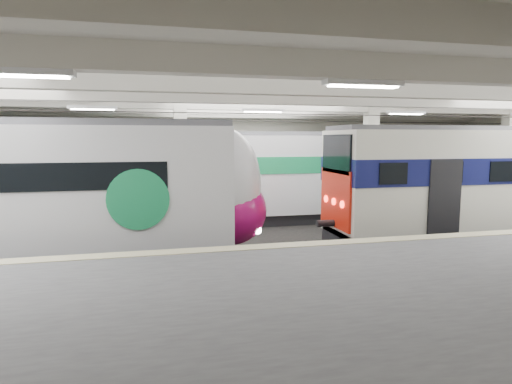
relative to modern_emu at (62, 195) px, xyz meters
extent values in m
cube|color=black|center=(6.74, 0.00, -2.24)|extent=(36.00, 24.00, 0.10)
cube|color=silver|center=(6.74, 0.00, 3.36)|extent=(36.00, 24.00, 0.20)
cube|color=beige|center=(6.74, 10.00, 0.56)|extent=(30.00, 0.10, 5.50)
cube|color=#4D4D4F|center=(6.74, -6.50, -1.64)|extent=(30.00, 7.00, 1.10)
cube|color=#CBBE8F|center=(6.74, -3.25, -1.08)|extent=(30.00, 0.50, 0.02)
cube|color=beige|center=(3.74, 3.00, 0.56)|extent=(0.50, 0.50, 5.50)
cube|color=beige|center=(11.74, 3.00, 0.56)|extent=(0.50, 0.50, 5.50)
cube|color=beige|center=(18.74, 3.00, 0.56)|extent=(0.50, 0.50, 5.50)
cube|color=beige|center=(6.74, 0.00, 3.06)|extent=(30.00, 18.00, 0.50)
cube|color=#59544C|center=(6.74, 0.00, -2.11)|extent=(30.00, 1.52, 0.16)
cube|color=#59544C|center=(6.74, 5.50, -2.11)|extent=(30.00, 1.52, 0.16)
cylinder|color=black|center=(6.74, 0.00, 2.51)|extent=(30.00, 0.03, 0.03)
cylinder|color=black|center=(6.74, 5.50, 2.51)|extent=(30.00, 0.03, 0.03)
cube|color=white|center=(6.74, -2.00, 2.73)|extent=(26.00, 8.40, 0.12)
cube|color=silver|center=(-1.23, 0.00, 0.19)|extent=(12.52, 2.79, 3.76)
ellipsoid|color=silver|center=(5.03, 0.00, 0.19)|extent=(2.22, 2.74, 3.68)
ellipsoid|color=#A30D59|center=(5.15, 0.00, -0.64)|extent=(2.35, 2.79, 2.25)
cylinder|color=#1A9154|center=(2.28, -1.43, 0.00)|extent=(1.73, 0.06, 1.73)
cube|color=#4C4C51|center=(-1.23, 0.00, 2.16)|extent=(12.52, 2.29, 0.20)
cube|color=black|center=(-1.23, 0.00, -1.84)|extent=(12.52, 1.96, 0.70)
cube|color=silver|center=(15.36, 0.00, 0.15)|extent=(12.93, 2.83, 3.68)
cube|color=#121651|center=(15.36, 0.00, 0.59)|extent=(12.97, 2.89, 0.89)
cube|color=red|center=(8.86, 0.00, -0.37)|extent=(0.08, 2.41, 2.02)
cube|color=black|center=(8.86, 0.00, 1.18)|extent=(0.08, 2.27, 1.32)
cube|color=#4C4C51|center=(15.36, 0.00, 2.07)|extent=(12.93, 2.21, 0.16)
cube|color=black|center=(15.36, 0.00, -1.84)|extent=(12.93, 1.98, 0.70)
cube|color=silver|center=(4.27, 5.50, 0.08)|extent=(13.06, 2.70, 3.54)
cube|color=#1A9154|center=(4.27, 5.50, 0.54)|extent=(13.10, 2.76, 0.75)
cube|color=#4C4C51|center=(4.27, 5.50, 1.94)|extent=(13.06, 2.23, 0.16)
cube|color=black|center=(4.27, 5.50, -1.89)|extent=(13.06, 2.42, 0.60)
camera|label=1|loc=(2.81, -13.74, 1.69)|focal=30.00mm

